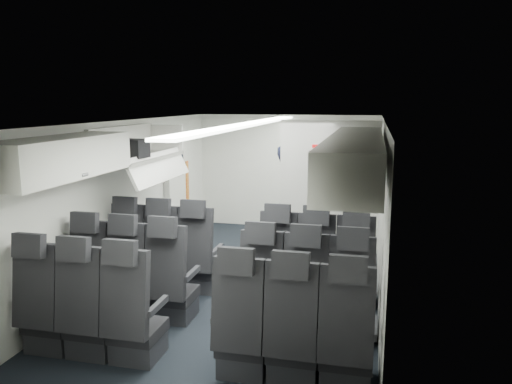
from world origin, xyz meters
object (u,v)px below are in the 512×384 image
at_px(galley_unit, 336,183).
at_px(carry_on_bag, 131,148).
at_px(seat_row_rear, 186,327).
at_px(boarding_door, 178,187).
at_px(seat_row_front, 239,264).
at_px(seat_row_mid, 217,290).
at_px(flight_attendant, 289,199).

height_order(galley_unit, carry_on_bag, carry_on_bag).
xyz_separation_m(seat_row_rear, boarding_door, (-1.64, 3.89, 0.55)).
relative_size(seat_row_front, carry_on_bag, 8.78).
relative_size(seat_row_front, boarding_door, 1.79).
relative_size(seat_row_mid, boarding_door, 1.79).
distance_m(seat_row_front, seat_row_mid, 0.90).
bearing_deg(boarding_door, seat_row_rear, -67.13).
bearing_deg(carry_on_bag, galley_unit, 62.40).
relative_size(seat_row_mid, seat_row_rear, 1.00).
height_order(seat_row_rear, carry_on_bag, carry_on_bag).
bearing_deg(seat_row_front, carry_on_bag, -177.12).
xyz_separation_m(seat_row_mid, seat_row_rear, (0.00, -0.90, 0.00)).
distance_m(boarding_door, carry_on_bag, 2.34).
bearing_deg(seat_row_mid, galley_unit, 77.12).
height_order(seat_row_front, seat_row_rear, same).
bearing_deg(boarding_door, seat_row_front, -51.84).
height_order(boarding_door, flight_attendant, boarding_door).
distance_m(galley_unit, carry_on_bag, 4.14).
xyz_separation_m(seat_row_mid, carry_on_bag, (-1.36, 0.83, 1.42)).
bearing_deg(flight_attendant, galley_unit, -21.27).
xyz_separation_m(seat_row_front, seat_row_rear, (0.00, -1.80, 0.00)).
distance_m(seat_row_front, flight_attendant, 2.08).
height_order(seat_row_mid, boarding_door, boarding_door).
distance_m(seat_row_mid, seat_row_rear, 0.90).
height_order(seat_row_front, carry_on_bag, carry_on_bag).
bearing_deg(boarding_door, seat_row_mid, -61.23).
bearing_deg(seat_row_rear, seat_row_front, 90.00).
xyz_separation_m(boarding_door, flight_attendant, (1.94, -0.08, -0.09)).
bearing_deg(seat_row_front, seat_row_rear, -90.00).
distance_m(boarding_door, flight_attendant, 1.94).
distance_m(seat_row_front, carry_on_bag, 1.97).
height_order(flight_attendant, carry_on_bag, carry_on_bag).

